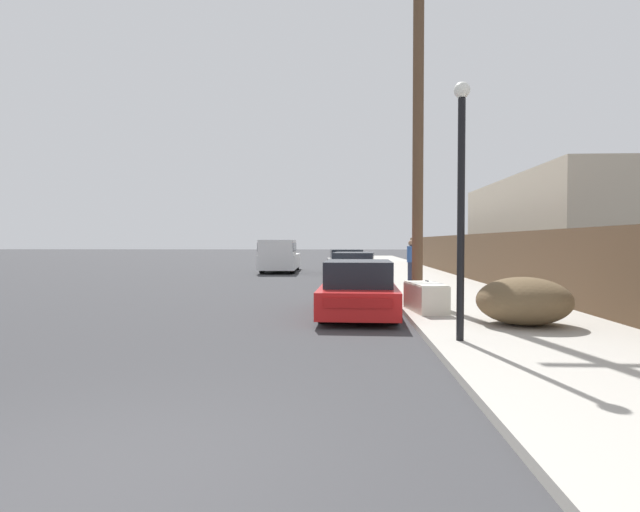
% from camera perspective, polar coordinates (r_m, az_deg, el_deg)
% --- Properties ---
extents(ground_plane, '(220.00, 220.00, 0.00)m').
position_cam_1_polar(ground_plane, '(4.20, -24.91, -22.79)').
color(ground_plane, '#38383A').
extents(sidewalk_curb, '(4.20, 63.00, 0.12)m').
position_cam_1_polar(sidewalk_curb, '(27.16, 10.16, -1.91)').
color(sidewalk_curb, '#ADA89E').
rests_on(sidewalk_curb, ground).
extents(discarded_fridge, '(0.84, 1.63, 0.68)m').
position_cam_1_polar(discarded_fridge, '(11.83, 11.98, -4.62)').
color(discarded_fridge, silver).
rests_on(discarded_fridge, sidewalk_curb).
extents(parked_sports_car_red, '(1.87, 4.47, 1.29)m').
position_cam_1_polar(parked_sports_car_red, '(11.82, 4.40, -3.90)').
color(parked_sports_car_red, red).
rests_on(parked_sports_car_red, ground).
extents(car_parked_mid, '(2.15, 4.68, 1.30)m').
position_cam_1_polar(car_parked_mid, '(20.16, 3.93, -1.54)').
color(car_parked_mid, silver).
rests_on(car_parked_mid, ground).
extents(car_parked_far, '(2.13, 4.75, 1.32)m').
position_cam_1_polar(car_parked_far, '(26.75, 2.96, -0.73)').
color(car_parked_far, gray).
rests_on(car_parked_far, ground).
extents(pickup_truck, '(2.14, 5.84, 1.83)m').
position_cam_1_polar(pickup_truck, '(28.35, -4.65, -0.02)').
color(pickup_truck, silver).
rests_on(pickup_truck, ground).
extents(utility_pole, '(1.80, 0.29, 9.49)m').
position_cam_1_polar(utility_pole, '(14.08, 11.15, 14.99)').
color(utility_pole, brown).
rests_on(utility_pole, sidewalk_curb).
extents(street_lamp, '(0.26, 0.26, 4.17)m').
position_cam_1_polar(street_lamp, '(8.42, 15.83, 7.33)').
color(street_lamp, black).
rests_on(street_lamp, sidewalk_curb).
extents(brush_pile, '(1.79, 1.61, 0.93)m').
position_cam_1_polar(brush_pile, '(10.43, 22.27, -4.78)').
color(brush_pile, brown).
rests_on(brush_pile, sidewalk_curb).
extents(wooden_fence, '(0.08, 36.56, 1.93)m').
position_cam_1_polar(wooden_fence, '(23.35, 16.26, -0.01)').
color(wooden_fence, brown).
rests_on(wooden_fence, sidewalk_curb).
extents(building_right_house, '(6.00, 12.84, 4.55)m').
position_cam_1_polar(building_right_house, '(25.02, 26.77, 2.72)').
color(building_right_house, beige).
rests_on(building_right_house, ground).
extents(pedestrian, '(0.34, 0.34, 1.68)m').
position_cam_1_polar(pedestrian, '(19.95, 10.39, -0.54)').
color(pedestrian, '#282D42').
rests_on(pedestrian, sidewalk_curb).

